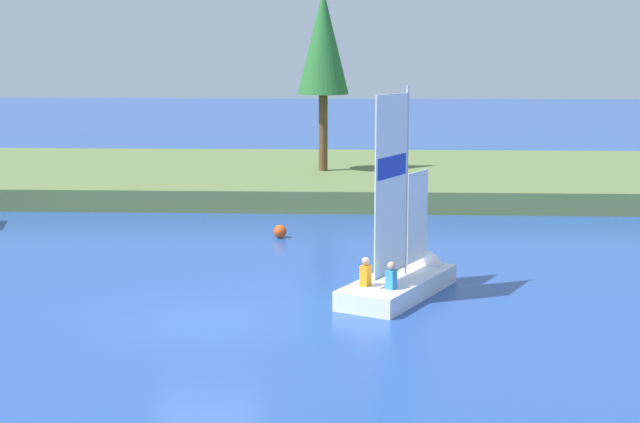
% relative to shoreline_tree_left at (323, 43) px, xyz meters
% --- Properties ---
extents(ground_plane, '(200.00, 200.00, 0.00)m').
position_rel_shoreline_tree_left_xyz_m(ground_plane, '(-1.82, -21.09, -6.49)').
color(ground_plane, '#234793').
extents(shore_bank, '(80.00, 15.42, 0.87)m').
position_rel_shoreline_tree_left_xyz_m(shore_bank, '(-1.82, 1.31, -6.05)').
color(shore_bank, '#5B703D').
rests_on(shore_bank, ground).
extents(shoreline_tree_left, '(2.26, 2.26, 8.01)m').
position_rel_shoreline_tree_left_xyz_m(shoreline_tree_left, '(0.00, 0.00, 0.00)').
color(shoreline_tree_left, brown).
rests_on(shoreline_tree_left, shore_bank).
extents(sailboat, '(3.44, 4.91, 5.80)m').
position_rel_shoreline_tree_left_xyz_m(sailboat, '(3.04, -17.79, -6.06)').
color(sailboat, white).
rests_on(sailboat, ground).
extents(channel_buoy, '(0.44, 0.44, 0.44)m').
position_rel_shoreline_tree_left_xyz_m(channel_buoy, '(-0.98, -11.04, -6.27)').
color(channel_buoy, '#E54C19').
rests_on(channel_buoy, ground).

